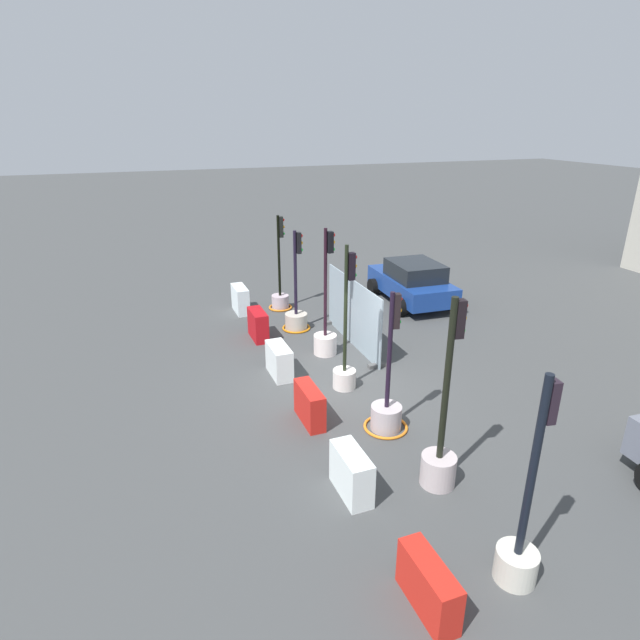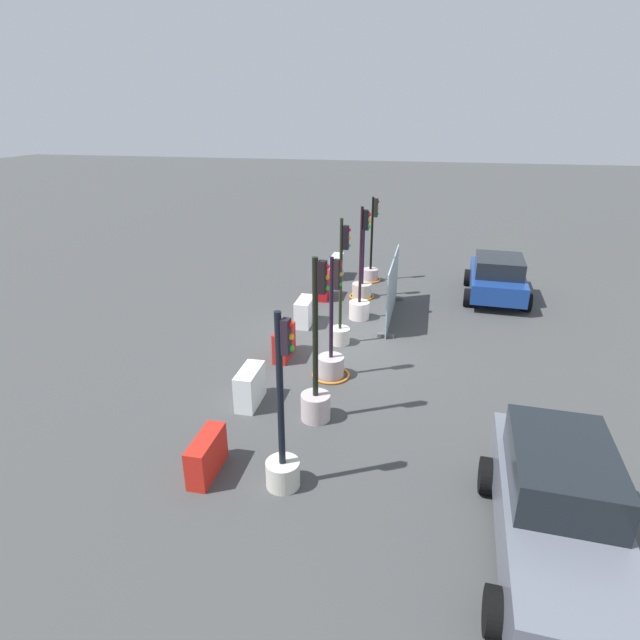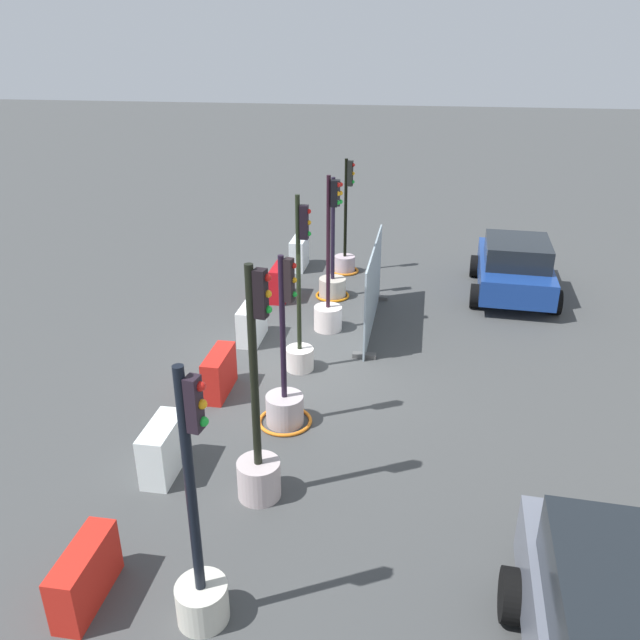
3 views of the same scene
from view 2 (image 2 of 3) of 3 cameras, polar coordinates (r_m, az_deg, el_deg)
name	(u,v)px [view 2 (image 2 of 3)]	position (r m, az deg, el deg)	size (l,w,h in m)	color
ground_plane	(336,343)	(14.94, 1.74, -2.54)	(120.00, 120.00, 0.00)	#414343
traffic_light_0	(371,268)	(20.41, 5.68, 5.77)	(0.83, 0.83, 3.29)	#B9A5AF
traffic_light_1	(362,285)	(18.51, 4.72, 3.96)	(0.90, 0.90, 3.17)	#B9AFA0
traffic_light_2	(360,300)	(16.50, 4.45, 2.21)	(0.66, 0.66, 3.62)	silver
traffic_light_3	(340,320)	(14.62, 2.30, -0.05)	(0.58, 0.58, 3.64)	silver
traffic_light_4	(331,359)	(12.90, 1.26, -4.40)	(0.97, 0.97, 3.12)	#B3A7AB
traffic_light_5	(316,389)	(11.05, -0.45, -7.65)	(0.64, 0.64, 3.65)	#BAABAC
traffic_light_6	(283,452)	(9.28, -4.18, -14.50)	(0.61, 0.61, 3.36)	beige
construction_barrier_0	(337,267)	(20.74, 1.86, 5.97)	(1.10, 0.42, 0.91)	white
construction_barrier_1	(324,286)	(18.41, 0.46, 3.83)	(1.06, 0.42, 0.89)	#B41117
construction_barrier_2	(305,312)	(16.08, -1.70, 0.92)	(1.08, 0.47, 0.83)	silver
construction_barrier_3	(284,343)	(13.97, -4.02, -2.53)	(1.13, 0.38, 0.83)	red
construction_barrier_4	(250,387)	(11.87, -7.81, -7.37)	(1.06, 0.44, 0.86)	white
construction_barrier_5	(207,456)	(9.94, -12.52, -14.53)	(1.13, 0.38, 0.77)	red
car_blue_estate	(497,277)	(19.37, 19.15, 4.56)	(3.93, 2.33, 1.54)	navy
car_grey_saloon	(558,511)	(8.64, 24.98, -18.73)	(4.48, 2.14, 1.78)	slate
site_fence_panel	(392,289)	(16.65, 8.07, 3.40)	(3.75, 0.50, 1.98)	#8FA2AD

